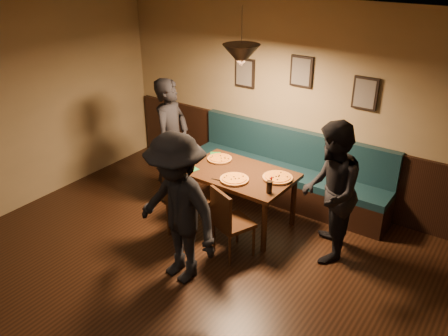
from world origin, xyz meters
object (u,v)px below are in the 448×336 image
at_px(chair_near_right, 234,222).
at_px(diner_right, 330,192).
at_px(soda_glass, 269,187).
at_px(booth_bench, 286,169).
at_px(diner_front, 177,210).
at_px(dining_table, 239,198).
at_px(tabasco_bottle, 271,180).
at_px(chair_near_left, 189,200).
at_px(diner_left, 172,141).

xyz_separation_m(chair_near_right, diner_right, (0.90, 0.62, 0.39)).
xyz_separation_m(diner_right, soda_glass, (-0.66, -0.24, -0.03)).
relative_size(chair_near_right, diner_right, 0.53).
relative_size(booth_bench, diner_right, 1.77).
bearing_deg(diner_front, booth_bench, 95.04).
bearing_deg(dining_table, diner_right, 0.64).
bearing_deg(tabasco_bottle, dining_table, 174.31).
bearing_deg(tabasco_bottle, chair_near_left, -145.99).
height_order(chair_near_right, tabasco_bottle, chair_near_right).
distance_m(chair_near_left, diner_left, 1.10).
bearing_deg(chair_near_right, chair_near_left, -159.28).
distance_m(chair_near_left, diner_right, 1.73).
relative_size(diner_front, tabasco_bottle, 15.35).
bearing_deg(chair_near_right, diner_front, -89.05).
xyz_separation_m(dining_table, tabasco_bottle, (0.50, -0.05, 0.43)).
height_order(chair_near_right, diner_right, diner_right).
relative_size(dining_table, tabasco_bottle, 12.32).
xyz_separation_m(diner_left, diner_right, (2.39, -0.03, -0.05)).
relative_size(dining_table, soda_glass, 9.18).
xyz_separation_m(chair_near_right, diner_left, (-1.49, 0.66, 0.45)).
xyz_separation_m(booth_bench, diner_left, (-1.37, -0.88, 0.40)).
height_order(chair_near_left, tabasco_bottle, chair_near_left).
height_order(diner_right, tabasco_bottle, diner_right).
bearing_deg(tabasco_bottle, diner_front, -108.55).
distance_m(dining_table, tabasco_bottle, 0.66).
distance_m(chair_near_left, soda_glass, 1.04).
distance_m(chair_near_right, diner_front, 0.85).
bearing_deg(tabasco_bottle, diner_right, 2.81).
bearing_deg(chair_near_left, booth_bench, 78.09).
xyz_separation_m(diner_left, soda_glass, (1.73, -0.27, -0.08)).
distance_m(booth_bench, diner_front, 2.26).
xyz_separation_m(chair_near_left, tabasco_bottle, (0.84, 0.57, 0.28)).
relative_size(dining_table, diner_front, 0.80).
bearing_deg(soda_glass, diner_right, 19.75).
bearing_deg(dining_table, diner_front, -85.81).
distance_m(chair_near_right, diner_right, 1.17).
bearing_deg(diner_right, dining_table, -111.84).
height_order(chair_near_left, diner_right, diner_right).
bearing_deg(diner_left, booth_bench, -67.30).
bearing_deg(soda_glass, dining_table, 156.71).
bearing_deg(chair_near_left, chair_near_right, 6.86).
relative_size(diner_right, diner_front, 0.98).
distance_m(booth_bench, soda_glass, 1.25).
xyz_separation_m(chair_near_left, diner_left, (-0.81, 0.64, 0.38)).
height_order(booth_bench, chair_near_left, chair_near_left).
height_order(diner_right, soda_glass, diner_right).
relative_size(chair_near_left, diner_right, 0.61).
bearing_deg(soda_glass, diner_left, 171.06).
bearing_deg(diner_right, tabasco_bottle, -108.45).
xyz_separation_m(booth_bench, soda_glass, (0.36, -1.15, 0.32)).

